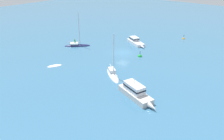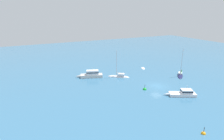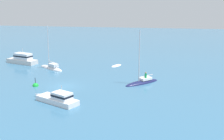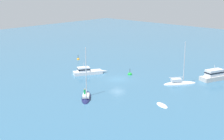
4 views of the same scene
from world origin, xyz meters
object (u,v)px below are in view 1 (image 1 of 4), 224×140
(sloop, at_px, (113,75))
(mooring_buoy, at_px, (183,39))
(channel_buoy, at_px, (140,56))
(motor_cruiser, at_px, (136,41))
(powerboat, at_px, (136,92))
(ketch, at_px, (77,45))
(skiff, at_px, (55,66))

(sloop, relative_size, mooring_buoy, 5.54)
(sloop, xyz_separation_m, channel_buoy, (1.28, -10.68, -0.13))
(motor_cruiser, bearing_deg, sloop, -40.29)
(sloop, distance_m, mooring_buoy, 28.54)
(sloop, height_order, channel_buoy, sloop)
(motor_cruiser, relative_size, powerboat, 0.90)
(motor_cruiser, height_order, powerboat, powerboat)
(sloop, relative_size, channel_buoy, 4.91)
(motor_cruiser, bearing_deg, powerboat, -27.89)
(ketch, bearing_deg, motor_cruiser, 2.13)
(channel_buoy, bearing_deg, sloop, 96.84)
(ketch, height_order, mooring_buoy, ketch)
(skiff, xyz_separation_m, powerboat, (-18.30, -0.57, 0.83))
(skiff, bearing_deg, mooring_buoy, -173.38)
(ketch, height_order, motor_cruiser, ketch)
(channel_buoy, relative_size, mooring_buoy, 1.13)
(ketch, relative_size, sloop, 1.03)
(motor_cruiser, xyz_separation_m, channel_buoy, (-5.54, 6.53, -0.58))
(ketch, distance_m, powerboat, 25.85)
(motor_cruiser, distance_m, sloop, 18.51)
(sloop, height_order, mooring_buoy, sloop)
(skiff, relative_size, powerboat, 0.38)
(motor_cruiser, height_order, channel_buoy, motor_cruiser)
(motor_cruiser, bearing_deg, channel_buoy, -21.59)
(ketch, xyz_separation_m, mooring_buoy, (-17.35, -21.64, -0.13))
(channel_buoy, bearing_deg, ketch, 13.90)
(motor_cruiser, bearing_deg, mooring_buoy, 84.39)
(skiff, distance_m, ketch, 12.11)
(ketch, relative_size, channel_buoy, 5.05)
(sloop, distance_m, channel_buoy, 10.76)
(powerboat, bearing_deg, skiff, -159.16)
(mooring_buoy, bearing_deg, sloop, 88.54)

